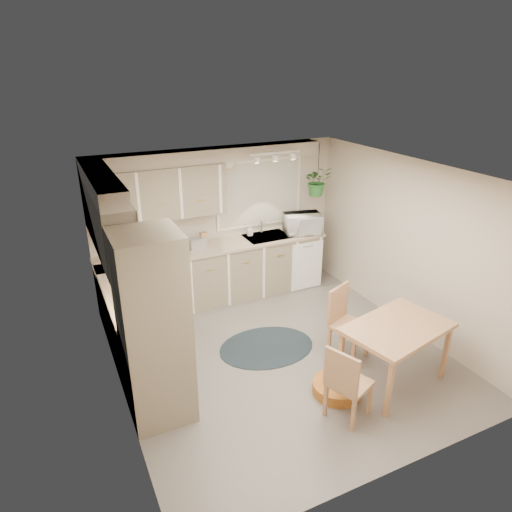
% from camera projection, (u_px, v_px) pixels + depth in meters
% --- Properties ---
extents(floor, '(4.20, 4.20, 0.00)m').
position_uv_depth(floor, '(280.00, 355.00, 6.00)').
color(floor, slate).
rests_on(floor, ground).
extents(ceiling, '(4.20, 4.20, 0.00)m').
position_uv_depth(ceiling, '(284.00, 174.00, 5.07)').
color(ceiling, silver).
rests_on(ceiling, wall_back).
extents(wall_back, '(4.00, 0.04, 2.40)m').
position_uv_depth(wall_back, '(219.00, 222.00, 7.28)').
color(wall_back, '#BEB19D').
rests_on(wall_back, floor).
extents(wall_front, '(4.00, 0.04, 2.40)m').
position_uv_depth(wall_front, '(402.00, 369.00, 3.79)').
color(wall_front, '#BEB19D').
rests_on(wall_front, floor).
extents(wall_left, '(0.04, 4.20, 2.40)m').
position_uv_depth(wall_left, '(113.00, 307.00, 4.74)').
color(wall_left, '#BEB19D').
rests_on(wall_left, floor).
extents(wall_right, '(0.04, 4.20, 2.40)m').
position_uv_depth(wall_right, '(409.00, 246.00, 6.33)').
color(wall_right, '#BEB19D').
rests_on(wall_right, floor).
extents(base_cab_left, '(0.60, 1.85, 0.90)m').
position_uv_depth(base_cab_left, '(133.00, 323.00, 5.88)').
color(base_cab_left, gray).
rests_on(base_cab_left, floor).
extents(base_cab_back, '(3.60, 0.60, 0.90)m').
position_uv_depth(base_cab_back, '(216.00, 274.00, 7.25)').
color(base_cab_back, gray).
rests_on(base_cab_back, floor).
extents(counter_left, '(0.64, 1.89, 0.04)m').
position_uv_depth(counter_left, '(129.00, 290.00, 5.70)').
color(counter_left, tan).
rests_on(counter_left, base_cab_left).
extents(counter_back, '(3.64, 0.64, 0.04)m').
position_uv_depth(counter_back, '(215.00, 247.00, 7.05)').
color(counter_back, tan).
rests_on(counter_back, base_cab_back).
extents(oven_stack, '(0.65, 0.65, 2.10)m').
position_uv_depth(oven_stack, '(154.00, 330.00, 4.62)').
color(oven_stack, gray).
rests_on(oven_stack, floor).
extents(wall_oven_face, '(0.02, 0.56, 0.58)m').
position_uv_depth(wall_oven_face, '(184.00, 323.00, 4.75)').
color(wall_oven_face, white).
rests_on(wall_oven_face, oven_stack).
extents(upper_cab_left, '(0.35, 2.00, 0.75)m').
position_uv_depth(upper_cab_left, '(108.00, 220.00, 5.40)').
color(upper_cab_left, gray).
rests_on(upper_cab_left, wall_left).
extents(upper_cab_back, '(2.00, 0.35, 0.75)m').
position_uv_depth(upper_cab_back, '(157.00, 194.00, 6.50)').
color(upper_cab_back, gray).
rests_on(upper_cab_back, wall_back).
extents(soffit_left, '(0.30, 2.00, 0.20)m').
position_uv_depth(soffit_left, '(100.00, 181.00, 5.20)').
color(soffit_left, '#BEB19D').
rests_on(soffit_left, wall_left).
extents(soffit_back, '(3.60, 0.30, 0.20)m').
position_uv_depth(soffit_back, '(208.00, 155.00, 6.65)').
color(soffit_back, '#BEB19D').
rests_on(soffit_back, wall_back).
extents(cooktop, '(0.52, 0.58, 0.02)m').
position_uv_depth(cooktop, '(140.00, 309.00, 5.22)').
color(cooktop, white).
rests_on(cooktop, counter_left).
extents(range_hood, '(0.40, 0.60, 0.14)m').
position_uv_depth(range_hood, '(134.00, 273.00, 5.03)').
color(range_hood, white).
rests_on(range_hood, upper_cab_left).
extents(window_blinds, '(1.40, 0.02, 1.00)m').
position_uv_depth(window_blinds, '(260.00, 193.00, 7.38)').
color(window_blinds, beige).
rests_on(window_blinds, wall_back).
extents(window_frame, '(1.50, 0.02, 1.10)m').
position_uv_depth(window_frame, '(259.00, 193.00, 7.38)').
color(window_frame, white).
rests_on(window_frame, wall_back).
extents(sink, '(0.70, 0.48, 0.10)m').
position_uv_depth(sink, '(267.00, 239.00, 7.42)').
color(sink, '#A3A6AB').
rests_on(sink, counter_back).
extents(dishwasher_front, '(0.58, 0.02, 0.83)m').
position_uv_depth(dishwasher_front, '(307.00, 266.00, 7.59)').
color(dishwasher_front, white).
rests_on(dishwasher_front, base_cab_back).
extents(track_light_bar, '(0.80, 0.04, 0.04)m').
position_uv_depth(track_light_bar, '(275.00, 153.00, 6.66)').
color(track_light_bar, white).
rests_on(track_light_bar, ceiling).
extents(wall_clock, '(0.30, 0.03, 0.30)m').
position_uv_depth(wall_clock, '(227.00, 160.00, 6.93)').
color(wall_clock, gold).
rests_on(wall_clock, wall_back).
extents(dining_table, '(1.36, 1.05, 0.76)m').
position_uv_depth(dining_table, '(394.00, 354.00, 5.38)').
color(dining_table, '#AD8056').
rests_on(dining_table, floor).
extents(chair_left, '(0.54, 0.54, 0.89)m').
position_uv_depth(chair_left, '(350.00, 381.00, 4.81)').
color(chair_left, '#AD8056').
rests_on(chair_left, floor).
extents(chair_back, '(0.58, 0.58, 0.94)m').
position_uv_depth(chair_back, '(350.00, 324.00, 5.81)').
color(chair_back, '#AD8056').
rests_on(chair_back, floor).
extents(braided_rug, '(1.37, 1.08, 0.01)m').
position_uv_depth(braided_rug, '(267.00, 347.00, 6.16)').
color(braided_rug, black).
rests_on(braided_rug, floor).
extents(pet_bed, '(0.71, 0.71, 0.13)m').
position_uv_depth(pet_bed, '(337.00, 388.00, 5.29)').
color(pet_bed, '#BC7025').
rests_on(pet_bed, floor).
extents(microwave, '(0.65, 0.46, 0.40)m').
position_uv_depth(microwave, '(303.00, 221.00, 7.49)').
color(microwave, white).
rests_on(microwave, counter_back).
extents(soap_bottle, '(0.10, 0.19, 0.08)m').
position_uv_depth(soap_bottle, '(250.00, 233.00, 7.42)').
color(soap_bottle, white).
rests_on(soap_bottle, counter_back).
extents(hanging_plant, '(0.53, 0.57, 0.37)m').
position_uv_depth(hanging_plant, '(317.00, 184.00, 7.35)').
color(hanging_plant, '#286428').
rests_on(hanging_plant, ceiling).
extents(coffee_maker, '(0.22, 0.25, 0.31)m').
position_uv_depth(coffee_maker, '(150.00, 246.00, 6.60)').
color(coffee_maker, black).
rests_on(coffee_maker, counter_back).
extents(toaster, '(0.28, 0.19, 0.16)m').
position_uv_depth(toaster, '(197.00, 243.00, 6.93)').
color(toaster, '#A3A6AB').
rests_on(toaster, counter_back).
extents(knife_block, '(0.11, 0.11, 0.22)m').
position_uv_depth(knife_block, '(204.00, 239.00, 6.99)').
color(knife_block, '#AD8056').
rests_on(knife_block, counter_back).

